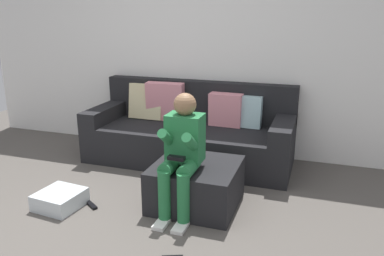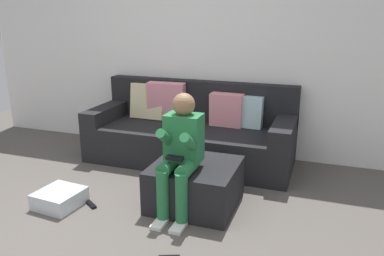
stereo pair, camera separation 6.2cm
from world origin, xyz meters
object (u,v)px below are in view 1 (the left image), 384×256
Objects in this scene: couch_sectional at (190,133)px; person_seated at (182,149)px; remote_by_storage_bin at (91,205)px; ottoman at (196,184)px; storage_bin at (60,199)px.

couch_sectional is 1.29m from person_seated.
person_seated is 1.00m from remote_by_storage_bin.
couch_sectional is at bearing 111.58° from ottoman.
storage_bin is (-0.72, -1.49, -0.25)m from couch_sectional.
storage_bin is 0.28m from remote_by_storage_bin.
person_seated is 6.12× the size of remote_by_storage_bin.
person_seated is (0.34, -1.22, 0.26)m from couch_sectional.
person_seated is at bearing 14.07° from storage_bin.
person_seated reaches higher than couch_sectional.
couch_sectional is 6.30× the size of storage_bin.
couch_sectional reaches higher than remote_by_storage_bin.
person_seated is at bearing -74.28° from couch_sectional.
remote_by_storage_bin is at bearing -168.20° from person_seated.
remote_by_storage_bin is (-0.88, -0.34, -0.18)m from ottoman.
person_seated is (-0.07, -0.17, 0.38)m from ottoman.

